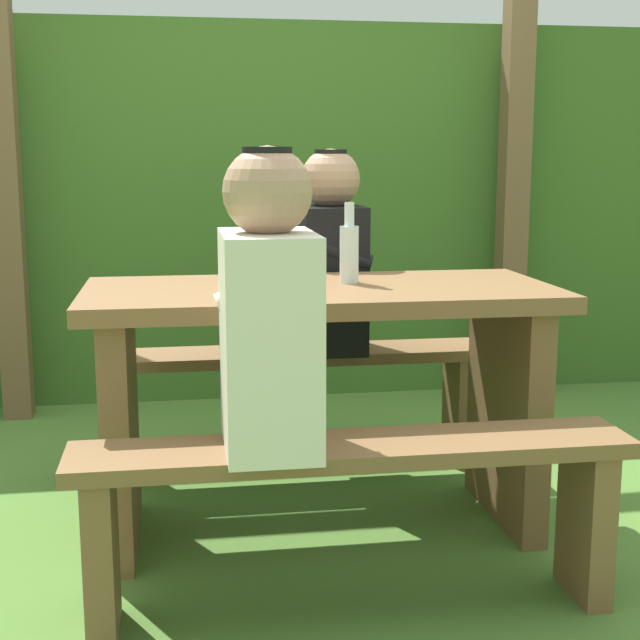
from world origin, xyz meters
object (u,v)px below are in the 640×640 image
at_px(picnic_table, 320,367).
at_px(bench_far, 297,384).
at_px(drinking_glass, 274,270).
at_px(person_white_shirt, 269,312).
at_px(bottle_left, 349,251).
at_px(person_black_coat, 331,258).
at_px(bench_near, 354,492).

distance_m(picnic_table, bench_far, 0.58).
bearing_deg(drinking_glass, person_white_shirt, -97.29).
xyz_separation_m(picnic_table, bottle_left, (0.10, 0.06, 0.35)).
xyz_separation_m(picnic_table, bench_far, (0.00, 0.55, -0.19)).
xyz_separation_m(bench_far, person_white_shirt, (-0.21, -1.09, 0.46)).
height_order(person_black_coat, bottle_left, person_black_coat).
relative_size(bench_near, bench_far, 1.00).
distance_m(person_white_shirt, person_black_coat, 1.13).
xyz_separation_m(picnic_table, bench_near, (0.00, -0.55, -0.19)).
bearing_deg(drinking_glass, bottle_left, -2.55).
bearing_deg(person_black_coat, bench_near, -96.48).
bearing_deg(person_white_shirt, bench_far, 79.14).
distance_m(bench_near, drinking_glass, 0.80).
xyz_separation_m(picnic_table, drinking_glass, (-0.13, 0.08, 0.29)).
bearing_deg(bottle_left, person_white_shirt, -116.99).
bearing_deg(bench_near, bottle_left, 80.64).
distance_m(bench_far, person_white_shirt, 1.20).
height_order(drinking_glass, bottle_left, bottle_left).
bearing_deg(person_black_coat, drinking_glass, -118.47).
relative_size(bench_near, drinking_glass, 16.74).
xyz_separation_m(bench_near, person_black_coat, (0.12, 1.09, 0.46)).
bearing_deg(person_white_shirt, drinking_glass, 82.71).
distance_m(person_black_coat, bottle_left, 0.48).
height_order(bench_near, person_black_coat, person_black_coat).
height_order(bench_far, drinking_glass, drinking_glass).
bearing_deg(person_black_coat, picnic_table, -102.84).
height_order(picnic_table, bench_near, picnic_table).
height_order(picnic_table, bench_far, picnic_table).
bearing_deg(bench_near, person_white_shirt, 179.09).
relative_size(bench_near, person_black_coat, 1.95).
bearing_deg(bench_near, drinking_glass, 101.80).
bearing_deg(bench_far, person_white_shirt, -100.86).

